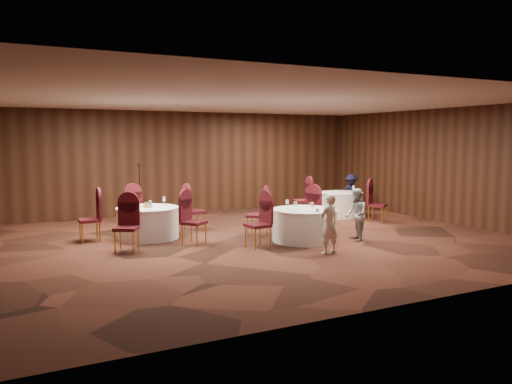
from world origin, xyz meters
name	(u,v)px	position (x,y,z in m)	size (l,w,h in m)	color
ground	(252,241)	(0.00, 0.00, 0.00)	(12.00, 12.00, 0.00)	black
room_shell	(252,155)	(0.00, 0.00, 1.96)	(12.00, 12.00, 12.00)	silver
table_main	(304,225)	(1.06, -0.57, 0.38)	(1.49, 1.49, 0.74)	silver
table_left	(148,223)	(-2.09, 1.32, 0.38)	(1.45, 1.45, 0.74)	silver
table_right	(341,204)	(4.00, 2.07, 0.38)	(1.30, 1.30, 0.74)	silver
chairs_main	(279,217)	(0.71, 0.01, 0.50)	(2.82, 1.91, 1.00)	#390B0B
chairs_left	(148,218)	(-2.10, 1.28, 0.50)	(3.16, 3.13, 1.00)	#390B0B
chairs_right	(339,202)	(3.59, 1.64, 0.50)	(2.03, 2.44, 1.00)	#390B0B
tabletop_main	(312,205)	(1.18, -0.71, 0.84)	(1.05, 1.09, 0.22)	silver
tabletop_left	(148,204)	(-2.09, 1.31, 0.82)	(0.90, 0.83, 0.22)	silver
tabletop_right	(354,188)	(4.23, 1.77, 0.90)	(0.08, 0.08, 0.22)	silver
mic_stand	(140,206)	(-1.75, 3.51, 0.49)	(0.24, 0.24, 1.66)	black
woman_a	(329,224)	(0.83, -1.88, 0.61)	(0.45, 0.29, 1.23)	silver
woman_b	(356,215)	(2.14, -1.06, 0.61)	(0.59, 0.46, 1.21)	#ADADB2
man_c	(351,193)	(4.96, 2.86, 0.60)	(0.78, 0.45, 1.21)	black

